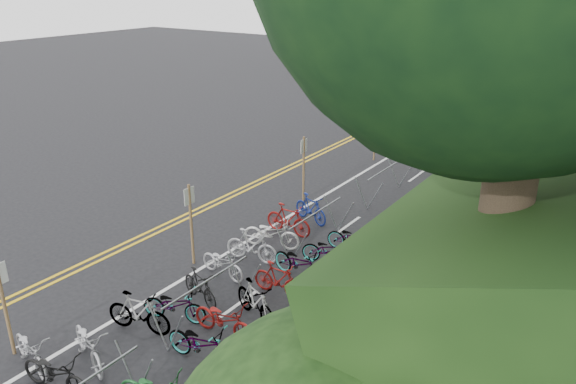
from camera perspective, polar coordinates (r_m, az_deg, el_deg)
The scene contains 8 objects.
ground at distance 14.92m, azimuth -24.95°, elevation -13.56°, with size 120.00×120.00×0.00m, color black.
road_markings at distance 20.60m, azimuth 0.27°, elevation -1.64°, with size 7.47×80.00×0.01m.
red_curb at distance 20.13m, azimuth 15.45°, elevation -2.89°, with size 0.25×28.00×0.10m, color maroon.
bike_racks_rest at distance 21.59m, azimuth 9.84°, elevation 1.56°, with size 1.14×23.00×1.17m.
signpost_near at distance 13.92m, azimuth -26.93°, elevation -9.89°, with size 0.08×0.40×2.38m.
signposts_rest at distance 23.28m, azimuth 5.62°, elevation 4.72°, with size 0.08×18.40×2.50m.
bike_front at distance 13.75m, azimuth -24.69°, elevation -14.46°, with size 1.70×0.59×0.89m, color #9E9EA3.
bike_valet at distance 14.08m, azimuth -8.38°, elevation -11.44°, with size 3.43×14.21×1.04m.
Camera 1 is at (11.24, -5.62, 8.04)m, focal length 35.00 mm.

